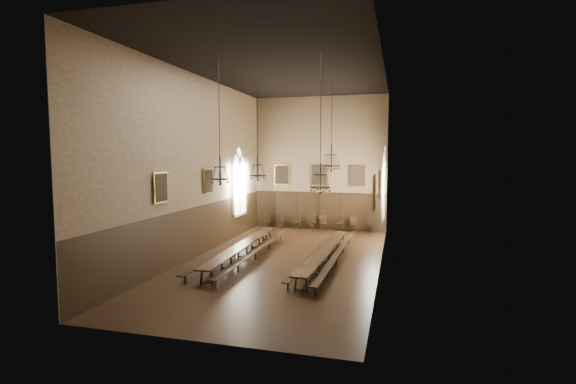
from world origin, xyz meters
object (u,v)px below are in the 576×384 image
at_px(bench_left_outer, 234,251).
at_px(chair_6, 354,227).
at_px(chair_4, 324,226).
at_px(chandelier_back_right, 331,160).
at_px(bench_right_inner, 314,256).
at_px(chair_3, 312,225).
at_px(chandelier_front_left, 220,171).
at_px(bench_right_outer, 336,257).
at_px(chair_1, 281,224).
at_px(chandelier_back_left, 258,170).
at_px(table_left, 243,251).
at_px(chair_0, 268,224).
at_px(chair_7, 370,228).
at_px(bench_left_inner, 255,254).
at_px(chair_5, 340,226).
at_px(chandelier_front_right, 320,178).
at_px(chair_2, 298,225).
at_px(table_right, 325,257).

distance_m(bench_left_outer, chair_6, 9.86).
bearing_deg(chair_4, chandelier_back_right, -90.74).
bearing_deg(bench_right_inner, chair_3, 102.38).
bearing_deg(chair_6, chandelier_front_left, -130.59).
distance_m(bench_right_outer, chair_1, 9.86).
xyz_separation_m(bench_right_inner, chandelier_back_left, (-3.55, 2.21, 4.00)).
xyz_separation_m(table_left, chair_4, (2.44, 8.73, -0.08)).
bearing_deg(chair_0, chair_4, 11.19).
bearing_deg(chair_3, chair_7, 20.53).
bearing_deg(bench_left_outer, bench_left_inner, -8.36).
bearing_deg(chandelier_back_right, chair_4, 103.47).
height_order(chair_6, chandelier_back_right, chandelier_back_right).
bearing_deg(bench_left_inner, bench_right_inner, 6.26).
relative_size(table_left, chair_4, 9.74).
bearing_deg(chair_5, chair_3, -165.42).
relative_size(chair_7, chandelier_front_right, 0.16).
xyz_separation_m(chair_2, chandelier_front_left, (-0.83, -10.83, 4.08)).
relative_size(bench_left_inner, chandelier_back_left, 1.93).
distance_m(bench_left_inner, chandelier_back_left, 4.77).
bearing_deg(chandelier_front_right, chair_6, 89.08).
distance_m(table_right, chair_7, 8.86).
distance_m(chair_6, chandelier_front_right, 11.96).
bearing_deg(table_right, bench_left_inner, 178.97).
relative_size(chair_0, chair_6, 0.92).
xyz_separation_m(bench_left_outer, chair_5, (4.06, 8.54, 0.02)).
distance_m(chair_1, chair_3, 2.14).
xyz_separation_m(table_left, chair_6, (4.46, 8.73, -0.06)).
relative_size(chandelier_front_left, chandelier_front_right, 0.96).
bearing_deg(bench_right_outer, chandelier_front_right, -95.09).
xyz_separation_m(bench_left_inner, chair_3, (1.00, 8.62, 0.02)).
bearing_deg(chandelier_front_left, bench_right_outer, 27.11).
bearing_deg(chair_3, chandelier_back_left, -86.14).
xyz_separation_m(bench_right_outer, chandelier_front_left, (-4.72, -2.42, 4.08)).
distance_m(chair_4, chair_6, 2.02).
distance_m(table_left, chair_2, 8.73).
xyz_separation_m(table_left, chair_2, (0.64, 8.70, -0.08)).
relative_size(chair_2, chandelier_back_left, 0.19).
bearing_deg(chair_5, chandelier_front_left, -97.05).
bearing_deg(chair_6, chair_5, 159.70).
height_order(table_right, chair_5, chair_5).
bearing_deg(table_left, chandelier_back_right, 36.23).
height_order(bench_right_inner, chair_1, chair_1).
relative_size(chair_5, chair_7, 1.17).
bearing_deg(chair_5, bench_right_inner, -78.78).
bearing_deg(chandelier_back_right, chair_3, 110.90).
bearing_deg(table_right, bench_right_outer, 29.67).
xyz_separation_m(bench_left_outer, chair_7, (6.03, 8.51, -0.02)).
bearing_deg(table_right, chandelier_front_left, -153.20).
xyz_separation_m(chair_6, chandelier_back_right, (-0.60, -5.91, 4.47)).
relative_size(bench_left_outer, chair_6, 9.55).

